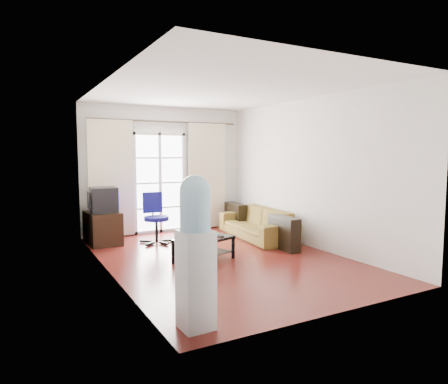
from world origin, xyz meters
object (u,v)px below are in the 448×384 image
object	(u,v)px
coffee_table	(204,246)
crt_tv	(102,200)
task_chair	(156,228)
sofa	(257,223)
tv_stand	(103,228)
water_cooler	(196,249)

from	to	relation	value
coffee_table	crt_tv	world-z (taller)	crt_tv
crt_tv	task_chair	size ratio (longest dim) A/B	0.57
sofa	crt_tv	xyz separation A→B (m)	(-2.85, 0.89, 0.55)
coffee_table	task_chair	bearing A→B (deg)	98.62
sofa	crt_tv	world-z (taller)	crt_tv
coffee_table	tv_stand	distance (m)	2.34
tv_stand	task_chair	bearing A→B (deg)	-28.47
coffee_table	tv_stand	xyz separation A→B (m)	(-1.15, 2.03, 0.06)
tv_stand	crt_tv	xyz separation A→B (m)	(0.00, -0.06, 0.54)
coffee_table	task_chair	size ratio (longest dim) A/B	1.09
coffee_table	task_chair	world-z (taller)	task_chair
crt_tv	task_chair	world-z (taller)	crt_tv
tv_stand	task_chair	xyz separation A→B (m)	(0.91, -0.43, -0.02)
coffee_table	task_chair	distance (m)	1.63
crt_tv	task_chair	bearing A→B (deg)	-18.23
sofa	tv_stand	size ratio (longest dim) A/B	2.53
water_cooler	coffee_table	bearing A→B (deg)	60.33
sofa	tv_stand	xyz separation A→B (m)	(-2.85, 0.95, 0.01)
task_chair	water_cooler	world-z (taller)	water_cooler
task_chair	sofa	bearing A→B (deg)	-15.31
sofa	crt_tv	size ratio (longest dim) A/B	3.84
water_cooler	sofa	bearing A→B (deg)	46.72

